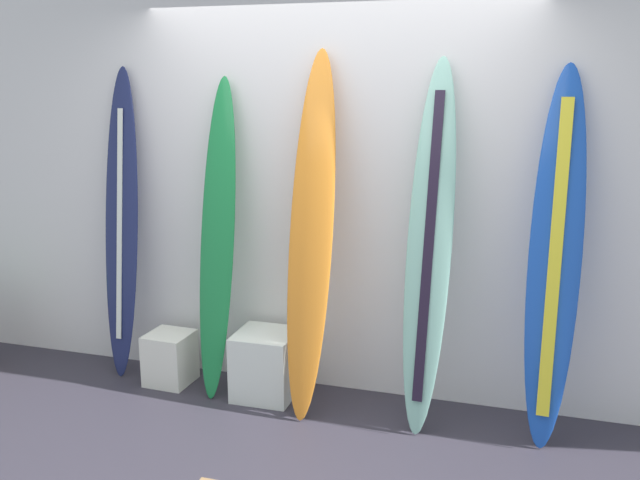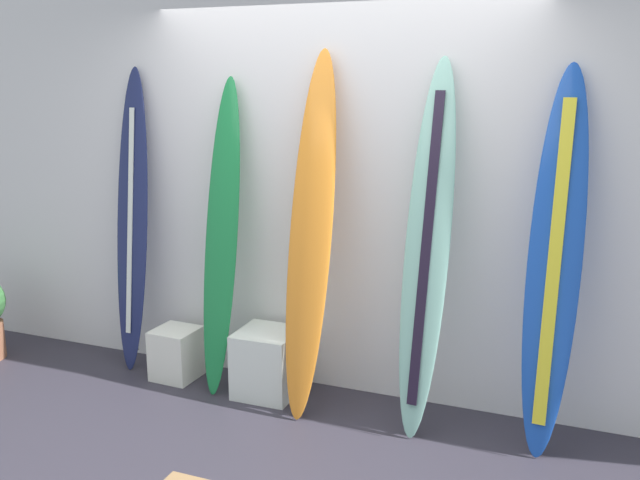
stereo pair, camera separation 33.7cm
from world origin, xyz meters
The scene contains 8 objects.
wall_back centered at (0.00, 1.30, 1.40)m, with size 7.20×0.20×2.80m, color silver.
surfboard_navy centered at (-1.46, 1.03, 1.05)m, with size 0.27×0.31×2.13m.
surfboard_emerald centered at (-0.70, 0.95, 1.04)m, with size 0.24×0.43×2.07m.
surfboard_sunset centered at (-0.05, 0.89, 1.11)m, with size 0.28×0.56×2.24m.
surfboard_seafoam centered at (0.67, 0.92, 1.08)m, with size 0.29×0.53×2.19m.
surfboard_cobalt centered at (1.37, 0.94, 1.06)m, with size 0.31×0.48×2.14m.
display_block_left centered at (-1.08, 0.93, 0.18)m, with size 0.30×0.30×0.35m.
display_block_center centered at (-0.37, 0.93, 0.22)m, with size 0.39×0.39×0.44m.
Camera 2 is at (1.53, -2.92, 2.05)m, focal length 38.97 mm.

